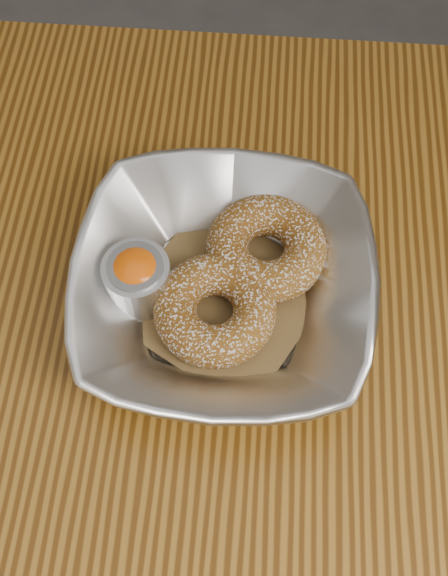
# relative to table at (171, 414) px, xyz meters

# --- Properties ---
(ground_plane) EXTENTS (4.00, 4.00, 0.00)m
(ground_plane) POSITION_rel_table_xyz_m (0.00, 0.00, -0.65)
(ground_plane) COLOR #565659
(ground_plane) RESTS_ON ground
(table) EXTENTS (1.20, 0.80, 0.75)m
(table) POSITION_rel_table_xyz_m (0.00, 0.00, 0.00)
(table) COLOR brown
(table) RESTS_ON ground_plane
(serving_bowl) EXTENTS (0.25, 0.25, 0.06)m
(serving_bowl) POSITION_rel_table_xyz_m (0.05, 0.07, 0.13)
(serving_bowl) COLOR silver
(serving_bowl) RESTS_ON table
(parchment) EXTENTS (0.20, 0.20, 0.00)m
(parchment) POSITION_rel_table_xyz_m (0.05, 0.07, 0.11)
(parchment) COLOR brown
(parchment) RESTS_ON table
(donut_back) EXTENTS (0.12, 0.12, 0.04)m
(donut_back) POSITION_rel_table_xyz_m (0.08, 0.11, 0.13)
(donut_back) COLOR brown
(donut_back) RESTS_ON parchment
(donut_front) EXTENTS (0.13, 0.13, 0.04)m
(donut_front) POSITION_rel_table_xyz_m (0.04, 0.05, 0.13)
(donut_front) COLOR brown
(donut_front) RESTS_ON parchment
(ramekin) EXTENTS (0.06, 0.06, 0.05)m
(ramekin) POSITION_rel_table_xyz_m (-0.03, 0.07, 0.13)
(ramekin) COLOR silver
(ramekin) RESTS_ON table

